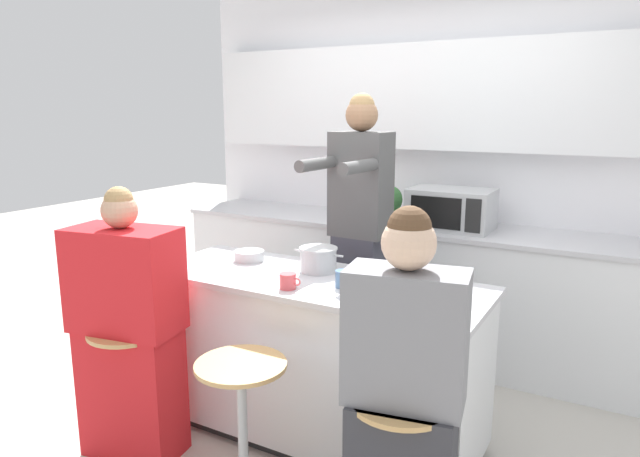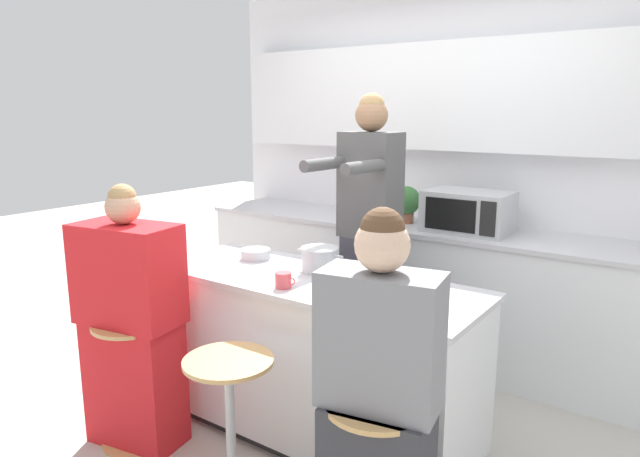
{
  "view_description": "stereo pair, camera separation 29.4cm",
  "coord_description": "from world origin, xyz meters",
  "px_view_note": "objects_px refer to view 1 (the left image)",
  "views": [
    {
      "loc": [
        1.42,
        -2.44,
        1.74
      ],
      "look_at": [
        0.0,
        0.07,
        1.13
      ],
      "focal_mm": 32.0,
      "sensor_mm": 36.0,
      "label": 1
    },
    {
      "loc": [
        1.66,
        -2.28,
        1.74
      ],
      "look_at": [
        0.0,
        0.07,
        1.13
      ],
      "focal_mm": 32.0,
      "sensor_mm": 36.0,
      "label": 2
    }
  ],
  "objects_px": {
    "bar_stool_center": "(243,423)",
    "person_wrapped_blanket": "(129,334)",
    "microwave": "(451,209)",
    "fruit_bowl": "(249,256)",
    "kitchen_island": "(314,357)",
    "person_seated_near": "(403,408)",
    "coffee_cup_near": "(343,279)",
    "person_cooking": "(359,243)",
    "coffee_cup_far": "(288,281)",
    "potted_plant": "(388,201)",
    "cooking_pot": "(318,259)",
    "bar_stool_leftmost": "(132,382)"
  },
  "relations": [
    {
      "from": "bar_stool_center",
      "to": "person_wrapped_blanket",
      "type": "height_order",
      "value": "person_wrapped_blanket"
    },
    {
      "from": "microwave",
      "to": "fruit_bowl",
      "type": "bearing_deg",
      "value": -124.17
    },
    {
      "from": "kitchen_island",
      "to": "person_seated_near",
      "type": "relative_size",
      "value": 1.27
    },
    {
      "from": "fruit_bowl",
      "to": "coffee_cup_near",
      "type": "xyz_separation_m",
      "value": [
        0.7,
        -0.18,
        0.01
      ]
    },
    {
      "from": "person_wrapped_blanket",
      "to": "coffee_cup_near",
      "type": "xyz_separation_m",
      "value": [
        0.92,
        0.53,
        0.28
      ]
    },
    {
      "from": "person_wrapped_blanket",
      "to": "microwave",
      "type": "distance_m",
      "value": 2.22
    },
    {
      "from": "fruit_bowl",
      "to": "person_cooking",
      "type": "bearing_deg",
      "value": 51.07
    },
    {
      "from": "person_seated_near",
      "to": "coffee_cup_far",
      "type": "distance_m",
      "value": 0.89
    },
    {
      "from": "kitchen_island",
      "to": "microwave",
      "type": "xyz_separation_m",
      "value": [
        0.32,
        1.32,
        0.63
      ]
    },
    {
      "from": "bar_stool_center",
      "to": "coffee_cup_far",
      "type": "xyz_separation_m",
      "value": [
        -0.02,
        0.41,
        0.54
      ]
    },
    {
      "from": "fruit_bowl",
      "to": "microwave",
      "type": "distance_m",
      "value": 1.46
    },
    {
      "from": "bar_stool_center",
      "to": "coffee_cup_far",
      "type": "bearing_deg",
      "value": 92.8
    },
    {
      "from": "person_seated_near",
      "to": "potted_plant",
      "type": "relative_size",
      "value": 5.33
    },
    {
      "from": "bar_stool_center",
      "to": "person_seated_near",
      "type": "bearing_deg",
      "value": 2.75
    },
    {
      "from": "coffee_cup_near",
      "to": "coffee_cup_far",
      "type": "distance_m",
      "value": 0.27
    },
    {
      "from": "microwave",
      "to": "potted_plant",
      "type": "xyz_separation_m",
      "value": [
        -0.48,
        0.04,
        0.01
      ]
    },
    {
      "from": "person_wrapped_blanket",
      "to": "fruit_bowl",
      "type": "relative_size",
      "value": 8.06
    },
    {
      "from": "kitchen_island",
      "to": "cooking_pot",
      "type": "bearing_deg",
      "value": 108.66
    },
    {
      "from": "kitchen_island",
      "to": "bar_stool_leftmost",
      "type": "height_order",
      "value": "kitchen_island"
    },
    {
      "from": "cooking_pot",
      "to": "potted_plant",
      "type": "distance_m",
      "value": 1.25
    },
    {
      "from": "potted_plant",
      "to": "microwave",
      "type": "bearing_deg",
      "value": -4.67
    },
    {
      "from": "bar_stool_center",
      "to": "cooking_pot",
      "type": "distance_m",
      "value": 0.94
    },
    {
      "from": "bar_stool_leftmost",
      "to": "cooking_pot",
      "type": "xyz_separation_m",
      "value": [
        0.68,
        0.72,
        0.57
      ]
    },
    {
      "from": "person_wrapped_blanket",
      "to": "cooking_pot",
      "type": "relative_size",
      "value": 4.69
    },
    {
      "from": "bar_stool_center",
      "to": "coffee_cup_near",
      "type": "distance_m",
      "value": 0.81
    },
    {
      "from": "bar_stool_leftmost",
      "to": "person_cooking",
      "type": "distance_m",
      "value": 1.52
    },
    {
      "from": "cooking_pot",
      "to": "potted_plant",
      "type": "relative_size",
      "value": 1.11
    },
    {
      "from": "person_cooking",
      "to": "person_wrapped_blanket",
      "type": "xyz_separation_m",
      "value": [
        -0.66,
        -1.26,
        -0.28
      ]
    },
    {
      "from": "bar_stool_center",
      "to": "coffee_cup_near",
      "type": "xyz_separation_m",
      "value": [
        0.2,
        0.57,
        0.54
      ]
    },
    {
      "from": "bar_stool_leftmost",
      "to": "potted_plant",
      "type": "bearing_deg",
      "value": 74.08
    },
    {
      "from": "bar_stool_leftmost",
      "to": "coffee_cup_far",
      "type": "height_order",
      "value": "coffee_cup_far"
    },
    {
      "from": "bar_stool_center",
      "to": "coffee_cup_near",
      "type": "bearing_deg",
      "value": 70.37
    },
    {
      "from": "fruit_bowl",
      "to": "microwave",
      "type": "relative_size",
      "value": 0.31
    },
    {
      "from": "bar_stool_center",
      "to": "person_cooking",
      "type": "bearing_deg",
      "value": 92.61
    },
    {
      "from": "person_cooking",
      "to": "person_seated_near",
      "type": "xyz_separation_m",
      "value": [
        0.79,
        -1.26,
        -0.29
      ]
    },
    {
      "from": "kitchen_island",
      "to": "potted_plant",
      "type": "relative_size",
      "value": 6.79
    },
    {
      "from": "bar_stool_center",
      "to": "coffee_cup_far",
      "type": "relative_size",
      "value": 5.93
    },
    {
      "from": "cooking_pot",
      "to": "coffee_cup_far",
      "type": "relative_size",
      "value": 2.61
    },
    {
      "from": "cooking_pot",
      "to": "coffee_cup_near",
      "type": "relative_size",
      "value": 2.73
    },
    {
      "from": "kitchen_island",
      "to": "coffee_cup_far",
      "type": "distance_m",
      "value": 0.52
    },
    {
      "from": "potted_plant",
      "to": "person_seated_near",
      "type": "bearing_deg",
      "value": -65.42
    },
    {
      "from": "person_cooking",
      "to": "potted_plant",
      "type": "relative_size",
      "value": 6.92
    },
    {
      "from": "fruit_bowl",
      "to": "potted_plant",
      "type": "bearing_deg",
      "value": 74.81
    },
    {
      "from": "bar_stool_center",
      "to": "potted_plant",
      "type": "bearing_deg",
      "value": 94.66
    },
    {
      "from": "fruit_bowl",
      "to": "coffee_cup_far",
      "type": "bearing_deg",
      "value": -34.91
    },
    {
      "from": "person_cooking",
      "to": "coffee_cup_far",
      "type": "height_order",
      "value": "person_cooking"
    },
    {
      "from": "person_seated_near",
      "to": "coffee_cup_near",
      "type": "height_order",
      "value": "person_seated_near"
    },
    {
      "from": "cooking_pot",
      "to": "person_wrapped_blanket",
      "type": "bearing_deg",
      "value": -133.55
    },
    {
      "from": "kitchen_island",
      "to": "cooking_pot",
      "type": "distance_m",
      "value": 0.52
    },
    {
      "from": "person_wrapped_blanket",
      "to": "cooking_pot",
      "type": "distance_m",
      "value": 1.03
    }
  ]
}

